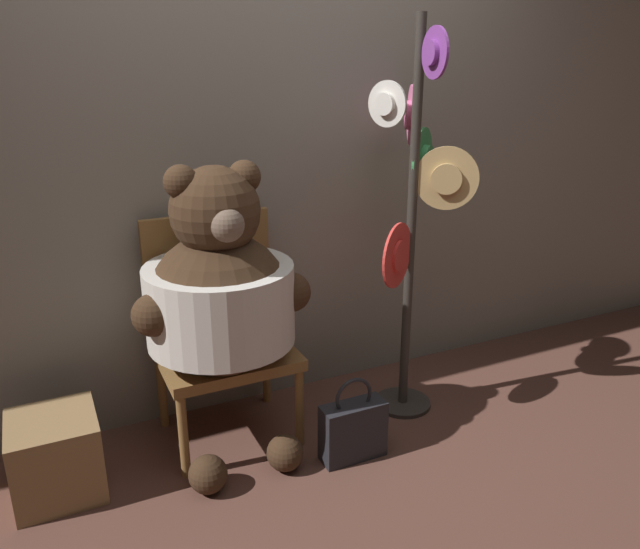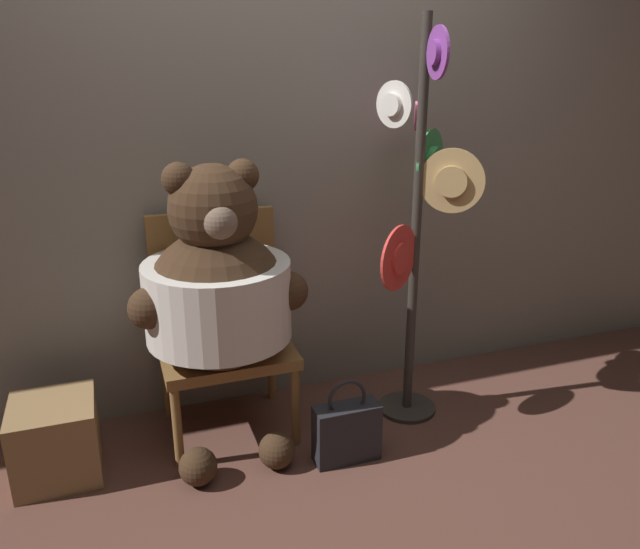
% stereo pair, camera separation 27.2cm
% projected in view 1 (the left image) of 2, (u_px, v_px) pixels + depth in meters
% --- Properties ---
extents(ground_plane, '(14.00, 14.00, 0.00)m').
position_uv_depth(ground_plane, '(335.00, 465.00, 2.69)').
color(ground_plane, brown).
extents(wall_back, '(8.00, 0.10, 2.50)m').
position_uv_depth(wall_back, '(265.00, 150.00, 2.91)').
color(wall_back, gray).
rests_on(wall_back, ground_plane).
extents(chair, '(0.58, 0.48, 1.00)m').
position_uv_depth(chair, '(219.00, 325.00, 2.81)').
color(chair, olive).
rests_on(chair, ground_plane).
extents(teddy_bear, '(0.75, 0.66, 1.28)m').
position_uv_depth(teddy_bear, '(220.00, 295.00, 2.58)').
color(teddy_bear, '#3D2819').
rests_on(teddy_bear, ground_plane).
extents(hat_display_rack, '(0.48, 0.52, 1.84)m').
position_uv_depth(hat_display_rack, '(415.00, 201.00, 2.83)').
color(hat_display_rack, '#332D28').
rests_on(hat_display_rack, ground_plane).
extents(handbag_on_ground, '(0.29, 0.11, 0.39)m').
position_uv_depth(handbag_on_ground, '(353.00, 429.00, 2.70)').
color(handbag_on_ground, '#232328').
rests_on(handbag_on_ground, ground_plane).
extents(wooden_crate, '(0.33, 0.33, 0.33)m').
position_uv_depth(wooden_crate, '(56.00, 456.00, 2.47)').
color(wooden_crate, '#937047').
rests_on(wooden_crate, ground_plane).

